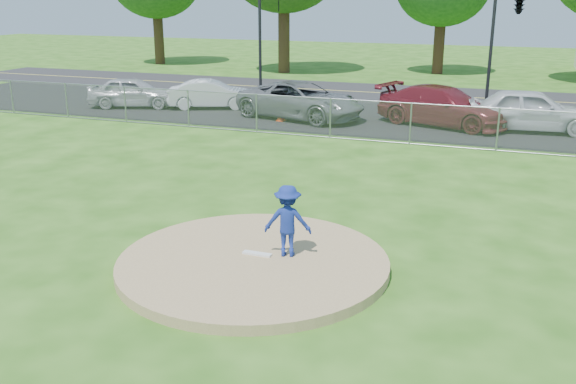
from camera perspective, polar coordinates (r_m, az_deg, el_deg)
name	(u,v)px	position (r m, az deg, el deg)	size (l,w,h in m)	color
ground	(369,155)	(21.97, 7.26, 3.32)	(120.00, 120.00, 0.00)	#255612
pitchers_mound	(253,263)	(12.87, -3.10, -6.32)	(5.40, 5.40, 0.20)	#9F8257
pitching_rubber	(257,254)	(12.99, -2.76, -5.50)	(0.60, 0.15, 0.04)	white
chain_link_fence	(383,122)	(23.72, 8.44, 6.16)	(40.00, 0.06, 1.50)	gray
parking_lot	(405,120)	(28.21, 10.32, 6.29)	(50.00, 8.00, 0.01)	black
street	(430,95)	(35.52, 12.52, 8.38)	(60.00, 7.00, 0.01)	#242426
traffic_signal_left	(264,30)	(35.52, -2.15, 14.22)	(1.28, 0.20, 5.60)	black
traffic_signal_center	(517,7)	(32.82, 19.65, 15.21)	(1.42, 2.48, 5.60)	black
pitcher	(288,221)	(12.71, -0.03, -2.58)	(0.94, 0.54, 1.46)	navy
traffic_cone	(281,112)	(27.55, -0.62, 7.11)	(0.39, 0.39, 0.75)	red
parked_car_silver	(133,92)	(31.81, -13.59, 8.63)	(1.69, 4.20, 1.43)	#B9B8BE
parked_car_white	(211,94)	(30.85, -6.83, 8.63)	(1.40, 4.03, 1.33)	silver
parked_car_gray	(301,100)	(28.06, 1.16, 8.15)	(2.61, 5.65, 1.57)	slate
parked_car_darkred	(443,106)	(27.27, 13.64, 7.43)	(2.24, 5.51, 1.60)	maroon
parked_car_pearl	(531,110)	(27.16, 20.80, 6.83)	(1.98, 4.91, 1.67)	silver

